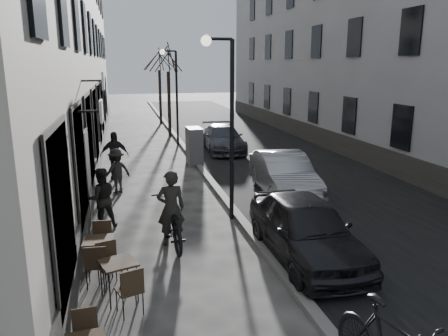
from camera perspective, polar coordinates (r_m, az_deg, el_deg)
name	(u,v)px	position (r m, az deg, el deg)	size (l,w,h in m)	color
road	(256,149)	(23.04, 4.17, 2.54)	(7.30, 60.00, 0.00)	black
kerb	(187,151)	(22.23, -4.85, 2.28)	(0.25, 60.00, 0.12)	slate
streetlamp_near	(226,109)	(11.97, 0.24, 7.67)	(0.90, 0.28, 5.09)	black
streetlamp_far	(173,87)	(23.77, -6.63, 10.50)	(0.90, 0.28, 5.09)	black
tree_near	(168,58)	(26.73, -7.34, 14.03)	(2.40, 2.40, 5.70)	black
tree_far	(159,59)	(32.70, -8.49, 13.89)	(2.40, 2.40, 5.70)	black
bistro_set_b	(119,277)	(8.70, -13.58, -13.62)	(0.90, 1.59, 0.91)	#312215
bistro_set_c	(99,252)	(9.80, -15.96, -10.56)	(0.66, 1.56, 0.91)	#312215
sign_board	(64,316)	(7.77, -20.22, -17.67)	(0.47, 0.70, 1.15)	black
utility_cabinet	(194,146)	(19.26, -3.91, 2.85)	(0.60, 1.10, 1.64)	#5C5C5E
bicycle	(171,222)	(10.87, -6.89, -7.06)	(0.77, 2.20, 1.16)	black
cyclist_rider	(171,208)	(10.74, -6.94, -5.22)	(0.69, 0.45, 1.89)	#262421
pedestrian_near	(101,198)	(12.26, -15.74, -3.81)	(0.81, 0.63, 1.67)	black
pedestrian_mid	(117,171)	(15.43, -13.84, -0.38)	(1.00, 0.58, 1.55)	#292624
pedestrian_far	(114,155)	(17.36, -14.12, 1.62)	(1.08, 0.45, 1.84)	black
car_near	(306,228)	(10.19, 10.63, -7.74)	(1.72, 4.27, 1.46)	black
car_mid	(284,174)	(14.91, 7.81, -0.83)	(1.52, 4.35, 1.43)	#9FA0A7
car_far	(223,138)	(22.29, -0.12, 3.89)	(1.82, 4.47, 1.30)	#3F424B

